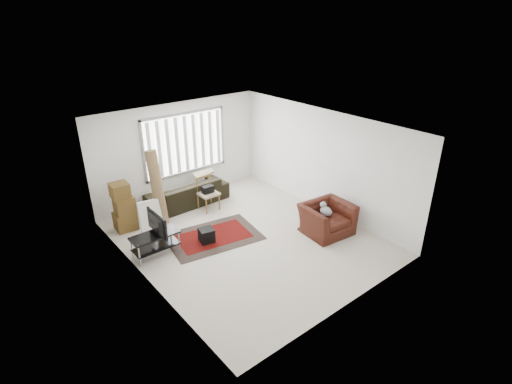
# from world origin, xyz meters

# --- Properties ---
(room) EXTENTS (6.00, 6.02, 2.71)m
(room) POSITION_xyz_m (0.03, 0.51, 1.76)
(room) COLOR beige
(room) RESTS_ON ground
(persian_rug) EXTENTS (2.32, 1.74, 0.02)m
(persian_rug) POSITION_xyz_m (-0.57, 0.53, 0.01)
(persian_rug) COLOR black
(persian_rug) RESTS_ON ground
(tv_stand) EXTENTS (1.04, 0.47, 0.52)m
(tv_stand) POSITION_xyz_m (-1.95, 0.69, 0.37)
(tv_stand) COLOR black
(tv_stand) RESTS_ON ground
(tv) EXTENTS (0.11, 0.84, 0.48)m
(tv) POSITION_xyz_m (-1.95, 0.69, 0.76)
(tv) COLOR black
(tv) RESTS_ON tv_stand
(subwoofer) EXTENTS (0.38, 0.38, 0.32)m
(subwoofer) POSITION_xyz_m (-0.81, 0.45, 0.18)
(subwoofer) COLOR black
(subwoofer) RESTS_ON persian_rug
(moving_boxes) EXTENTS (0.52, 0.48, 1.21)m
(moving_boxes) POSITION_xyz_m (-2.01, 2.20, 0.56)
(moving_boxes) COLOR brown
(moving_boxes) RESTS_ON ground
(white_flatpack) EXTENTS (0.61, 0.31, 0.75)m
(white_flatpack) POSITION_xyz_m (-1.51, 1.80, 0.38)
(white_flatpack) COLOR silver
(white_flatpack) RESTS_ON ground
(rolled_rug) EXTENTS (0.29, 0.60, 1.90)m
(rolled_rug) POSITION_xyz_m (-1.21, 1.95, 0.95)
(rolled_rug) COLOR brown
(rolled_rug) RESTS_ON ground
(sofa) EXTENTS (2.25, 1.00, 0.86)m
(sofa) POSITION_xyz_m (-0.13, 2.45, 0.43)
(sofa) COLOR black
(sofa) RESTS_ON ground
(side_chair) EXTENTS (0.49, 0.49, 0.91)m
(side_chair) POSITION_xyz_m (0.14, 1.84, 0.50)
(side_chair) COLOR #8D7D5C
(side_chair) RESTS_ON ground
(armchair) EXTENTS (1.23, 1.10, 0.84)m
(armchair) POSITION_xyz_m (1.67, -1.00, 0.42)
(armchair) COLOR #3B140C
(armchair) RESTS_ON ground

